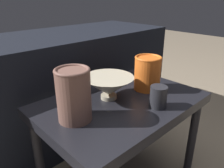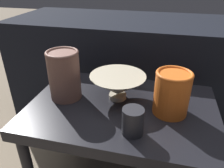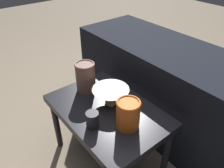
{
  "view_description": "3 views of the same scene",
  "coord_description": "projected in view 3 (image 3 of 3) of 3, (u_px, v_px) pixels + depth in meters",
  "views": [
    {
      "loc": [
        -0.56,
        -0.53,
        0.81
      ],
      "look_at": [
        0.0,
        0.05,
        0.47
      ],
      "focal_mm": 35.0,
      "sensor_mm": 36.0,
      "label": 1
    },
    {
      "loc": [
        0.12,
        -0.62,
        0.84
      ],
      "look_at": [
        -0.04,
        0.03,
        0.48
      ],
      "focal_mm": 35.0,
      "sensor_mm": 36.0,
      "label": 2
    },
    {
      "loc": [
        0.7,
        -0.53,
        1.18
      ],
      "look_at": [
        -0.04,
        0.07,
        0.52
      ],
      "focal_mm": 35.0,
      "sensor_mm": 36.0,
      "label": 3
    }
  ],
  "objects": [
    {
      "name": "ground_plane",
      "position": [
        108.0,
        158.0,
        1.39
      ],
      "size": [
        8.0,
        8.0,
        0.0
      ],
      "primitive_type": "plane",
      "color": "#7F705B"
    },
    {
      "name": "cup",
      "position": [
        92.0,
        120.0,
        1.03
      ],
      "size": [
        0.06,
        0.06,
        0.08
      ],
      "color": "#232328",
      "rests_on": "table"
    },
    {
      "name": "couch_backdrop",
      "position": [
        169.0,
        89.0,
        1.5
      ],
      "size": [
        1.41,
        0.5,
        0.6
      ],
      "color": "black",
      "rests_on": "ground_plane"
    },
    {
      "name": "vase_colorful_right",
      "position": [
        127.0,
        114.0,
        1.01
      ],
      "size": [
        0.11,
        0.11,
        0.15
      ],
      "color": "orange",
      "rests_on": "table"
    },
    {
      "name": "vase_textured_left",
      "position": [
        86.0,
        77.0,
        1.25
      ],
      "size": [
        0.11,
        0.11,
        0.18
      ],
      "color": "brown",
      "rests_on": "table"
    },
    {
      "name": "table",
      "position": [
        107.0,
        116.0,
        1.19
      ],
      "size": [
        0.65,
        0.44,
        0.42
      ],
      "color": "black",
      "rests_on": "ground_plane"
    },
    {
      "name": "bowl",
      "position": [
        111.0,
        95.0,
        1.17
      ],
      "size": [
        0.2,
        0.2,
        0.09
      ],
      "color": "#B2A88E",
      "rests_on": "table"
    }
  ]
}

